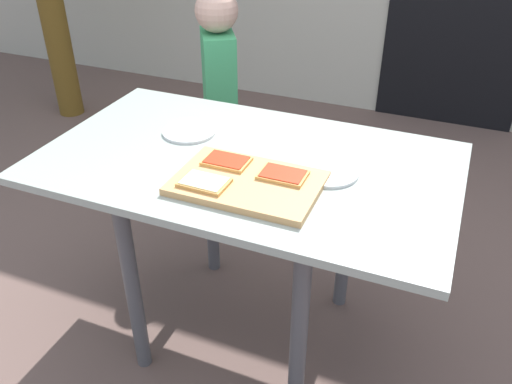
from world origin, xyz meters
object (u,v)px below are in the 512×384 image
object	(u,v)px
pizza_slice_far_right	(283,175)
plate_white_left	(189,131)
cutting_board	(247,183)
pizza_slice_far_left	(227,161)
dining_table	(247,186)
plate_white_right	(328,172)
pizza_slice_near_left	(204,182)
child_left	(220,90)

from	to	relation	value
pizza_slice_far_right	plate_white_left	xyz separation A→B (m)	(-0.41, 0.19, -0.02)
cutting_board	pizza_slice_far_left	distance (m)	0.12
dining_table	plate_white_right	distance (m)	0.28
cutting_board	pizza_slice_far_right	bearing A→B (deg)	32.21
pizza_slice_far_left	plate_white_left	xyz separation A→B (m)	(-0.23, 0.18, -0.02)
plate_white_right	plate_white_left	size ratio (longest dim) A/B	1.00
plate_white_left	pizza_slice_near_left	bearing A→B (deg)	-54.93
plate_white_right	plate_white_left	xyz separation A→B (m)	(-0.52, 0.08, 0.00)
cutting_board	pizza_slice_far_left	size ratio (longest dim) A/B	3.05
cutting_board	pizza_slice_near_left	distance (m)	0.13
dining_table	pizza_slice_far_left	distance (m)	0.15
dining_table	pizza_slice_far_right	distance (m)	0.22
dining_table	plate_white_left	xyz separation A→B (m)	(-0.26, 0.10, 0.11)
pizza_slice_near_left	pizza_slice_far_left	xyz separation A→B (m)	(0.01, 0.14, 0.00)
pizza_slice_far_left	plate_white_left	size ratio (longest dim) A/B	0.74
pizza_slice_near_left	pizza_slice_far_right	size ratio (longest dim) A/B	1.01
pizza_slice_near_left	child_left	bearing A→B (deg)	113.63
dining_table	pizza_slice_far_left	world-z (taller)	pizza_slice_far_left
pizza_slice_far_left	child_left	distance (m)	0.94
cutting_board	pizza_slice_far_left	world-z (taller)	pizza_slice_far_left
pizza_slice_far_left	plate_white_right	world-z (taller)	pizza_slice_far_left
plate_white_right	child_left	distance (m)	1.03
dining_table	pizza_slice_near_left	distance (m)	0.25
dining_table	plate_white_right	bearing A→B (deg)	3.30
pizza_slice_far_right	plate_white_right	size ratio (longest dim) A/B	0.74
plate_white_right	pizza_slice_near_left	bearing A→B (deg)	-142.47
plate_white_left	dining_table	bearing A→B (deg)	-21.11
pizza_slice_near_left	pizza_slice_far_right	bearing A→B (deg)	32.96
cutting_board	plate_white_right	world-z (taller)	cutting_board
pizza_slice_far_right	pizza_slice_far_left	distance (m)	0.19
pizza_slice_near_left	pizza_slice_far_left	distance (m)	0.14
dining_table	pizza_slice_far_left	bearing A→B (deg)	-111.48
cutting_board	child_left	size ratio (longest dim) A/B	0.38
pizza_slice_far_right	plate_white_right	xyz separation A→B (m)	(0.11, 0.11, -0.02)
cutting_board	plate_white_right	bearing A→B (deg)	39.46
dining_table	cutting_board	world-z (taller)	cutting_board
plate_white_right	pizza_slice_far_right	bearing A→B (deg)	-135.55
pizza_slice_far_right	plate_white_right	bearing A→B (deg)	44.45
cutting_board	pizza_slice_far_left	xyz separation A→B (m)	(-0.10, 0.07, 0.02)
child_left	dining_table	bearing A→B (deg)	-58.52
cutting_board	plate_white_left	size ratio (longest dim) A/B	2.26
plate_white_left	child_left	distance (m)	0.69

